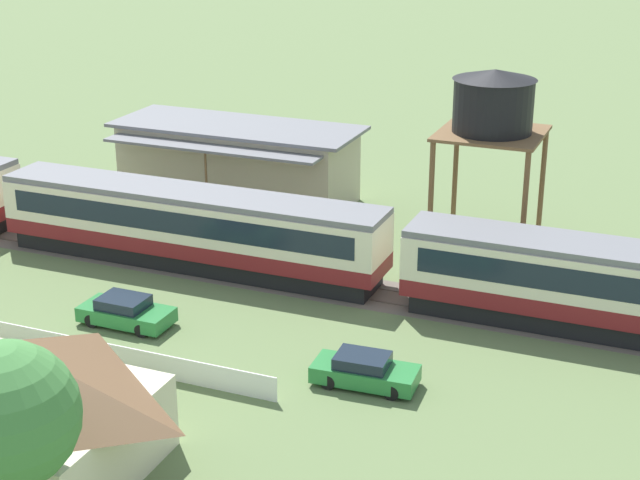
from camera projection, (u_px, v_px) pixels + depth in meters
passenger_train at (402, 255)px, 45.53m from camera, size 86.73×3.24×3.99m
railway_track at (548, 323)px, 43.84m from camera, size 141.48×3.60×0.04m
station_building at (238, 162)px, 59.62m from camera, size 15.10×7.07×4.65m
water_tower at (493, 106)px, 49.81m from camera, size 5.30×5.30×9.62m
cottage_brown_roof at (12, 403)px, 32.45m from camera, size 9.35×7.08×4.72m
parked_car_green at (126, 312)px, 43.47m from camera, size 4.17×1.90×1.30m
parked_car_green_2 at (365, 371)px, 38.34m from camera, size 4.22×1.99×1.30m
yard_tree_0 at (4, 416)px, 27.00m from camera, size 4.26×4.26×7.02m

